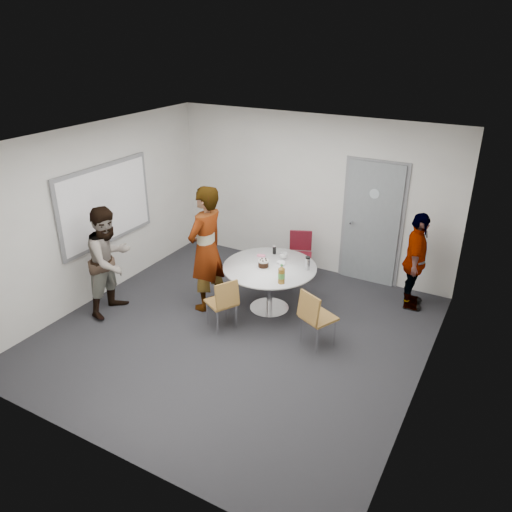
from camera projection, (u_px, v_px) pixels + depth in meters
The scene contains 15 objects.
floor at pixel (237, 333), 7.07m from camera, with size 5.00×5.00×0.00m, color black.
ceiling at pixel (233, 142), 5.94m from camera, with size 5.00×5.00×0.00m, color silver.
wall_back at pixel (311, 194), 8.49m from camera, with size 5.00×5.00×0.00m, color beige.
wall_left at pixel (95, 214), 7.61m from camera, with size 5.00×5.00×0.00m, color beige.
wall_right at pixel (432, 291), 5.41m from camera, with size 5.00×5.00×0.00m, color beige.
wall_front at pixel (93, 342), 4.52m from camera, with size 5.00×5.00×0.00m, color beige.
door at pixel (372, 224), 8.13m from camera, with size 1.02×0.17×2.12m.
whiteboard at pixel (106, 204), 7.71m from camera, with size 0.04×1.90×1.25m.
table at pixel (271, 273), 7.41m from camera, with size 1.39×1.39×1.01m.
chair_near_left at pixel (224, 300), 6.97m from camera, with size 0.53×0.52×0.79m.
chair_near_right at pixel (314, 314), 6.58m from camera, with size 0.53×0.55×0.83m.
chair_far at pixel (300, 250), 8.45m from camera, with size 0.52×0.54×0.83m.
person_main at pixel (206, 249), 7.36m from camera, with size 0.70×0.46×1.93m, color #A5C6EA.
person_left at pixel (110, 261), 7.31m from camera, with size 0.81×0.63×1.66m, color white.
person_right at pixel (415, 261), 7.44m from camera, with size 0.89×0.37×1.53m, color black.
Camera 1 is at (3.13, -5.08, 3.96)m, focal length 35.00 mm.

